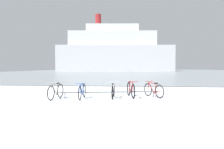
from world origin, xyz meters
The scene contains 8 objects.
ground centered at (0.00, 53.90, -0.04)m, with size 80.00×132.00×0.08m.
bike_rack centered at (-1.32, 3.69, 0.27)m, with size 4.66×0.98×0.31m.
bicycle_0 centered at (-3.80, 3.10, 0.36)m, with size 0.46×1.62×0.79m.
bicycle_1 centered at (-2.61, 3.33, 0.34)m, with size 0.46×1.70×0.75m.
bicycle_2 centered at (-1.17, 3.69, 0.34)m, with size 0.46×1.61×0.76m.
bicycle_3 centered at (-0.33, 4.02, 0.37)m, with size 0.55×1.73×0.82m.
bicycle_4 centered at (0.79, 4.16, 0.35)m, with size 0.87×1.40×0.77m.
ferry_ship centered at (-6.89, 70.77, 6.70)m, with size 40.44×14.96×19.96m.
Camera 1 is at (-0.22, -6.80, 1.50)m, focal length 35.28 mm.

